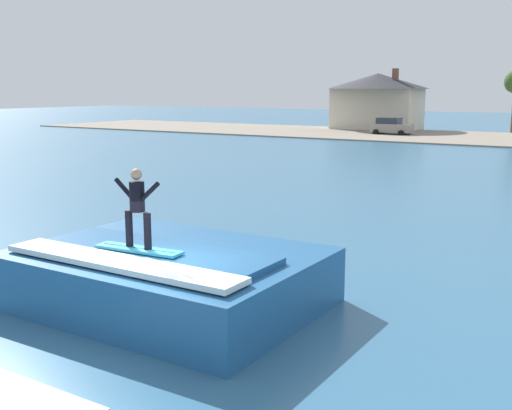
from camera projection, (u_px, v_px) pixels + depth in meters
name	position (u px, v px, depth m)	size (l,w,h in m)	color
ground_plane	(163.00, 329.00, 12.70)	(260.00, 260.00, 0.00)	#326487
wave_crest	(167.00, 277.00, 13.98)	(6.49, 4.77, 1.41)	#21598D
surfboard	(139.00, 249.00, 13.30)	(2.08, 0.63, 0.06)	#33A5CC
surfer	(137.00, 204.00, 13.16)	(1.23, 0.32, 1.70)	black
car_near_shore	(391.00, 126.00, 65.96)	(4.24, 2.21, 1.86)	gray
house_with_chimney	(377.00, 96.00, 74.13)	(12.10, 12.10, 7.17)	beige
whitewater_patch	(11.00, 403.00, 9.61)	(2.98, 1.25, 0.10)	white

